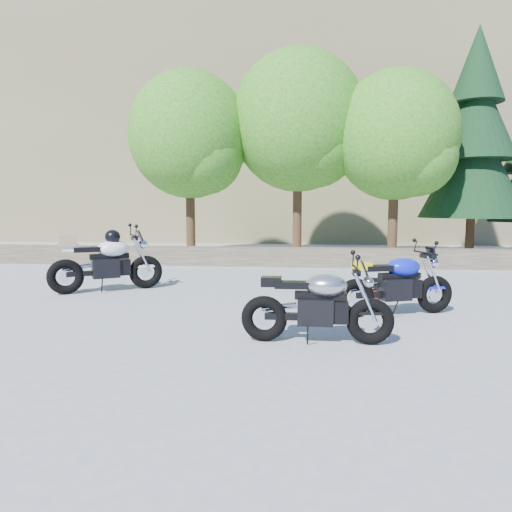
# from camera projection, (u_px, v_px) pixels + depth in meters

# --- Properties ---
(ground) EXTENTS (90.00, 90.00, 0.00)m
(ground) POSITION_uv_depth(u_px,v_px,m) (236.00, 312.00, 6.92)
(ground) COLOR gray
(ground) RESTS_ON ground
(stone_wall) EXTENTS (22.00, 0.55, 0.50)m
(stone_wall) POSITION_uv_depth(u_px,v_px,m) (266.00, 257.00, 12.33)
(stone_wall) COLOR #493F31
(stone_wall) RESTS_ON ground
(hillside) EXTENTS (80.00, 30.00, 15.00)m
(hillside) POSITION_uv_depth(u_px,v_px,m) (332.00, 127.00, 33.50)
(hillside) COLOR #746747
(hillside) RESTS_ON ground
(tree_decid_left) EXTENTS (3.67, 3.67, 5.62)m
(tree_decid_left) POSITION_uv_depth(u_px,v_px,m) (192.00, 139.00, 13.84)
(tree_decid_left) COLOR #382314
(tree_decid_left) RESTS_ON ground
(tree_decid_mid) EXTENTS (4.08, 4.08, 6.24)m
(tree_decid_mid) POSITION_uv_depth(u_px,v_px,m) (302.00, 126.00, 13.85)
(tree_decid_mid) COLOR #382314
(tree_decid_mid) RESTS_ON ground
(tree_decid_right) EXTENTS (3.54, 3.54, 5.41)m
(tree_decid_right) POSITION_uv_depth(u_px,v_px,m) (400.00, 140.00, 13.02)
(tree_decid_right) COLOR #382314
(tree_decid_right) RESTS_ON ground
(conifer_near) EXTENTS (3.17, 3.17, 7.06)m
(conifer_near) POSITION_uv_depth(u_px,v_px,m) (475.00, 139.00, 14.00)
(conifer_near) COLOR #382314
(conifer_near) RESTS_ON ground
(silver_bike) EXTENTS (1.78, 0.56, 0.89)m
(silver_bike) POSITION_uv_depth(u_px,v_px,m) (318.00, 306.00, 5.30)
(silver_bike) COLOR black
(silver_bike) RESTS_ON ground
(white_bike) EXTENTS (1.88, 1.23, 1.16)m
(white_bike) POSITION_uv_depth(u_px,v_px,m) (106.00, 261.00, 8.56)
(white_bike) COLOR black
(white_bike) RESTS_ON ground
(blue_bike) EXTENTS (1.79, 0.78, 0.93)m
(blue_bike) POSITION_uv_depth(u_px,v_px,m) (397.00, 285.00, 6.68)
(blue_bike) COLOR black
(blue_bike) RESTS_ON ground
(backpack) EXTENTS (0.27, 0.23, 0.35)m
(backpack) POSITION_uv_depth(u_px,v_px,m) (374.00, 289.00, 7.93)
(backpack) COLOR black
(backpack) RESTS_ON ground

